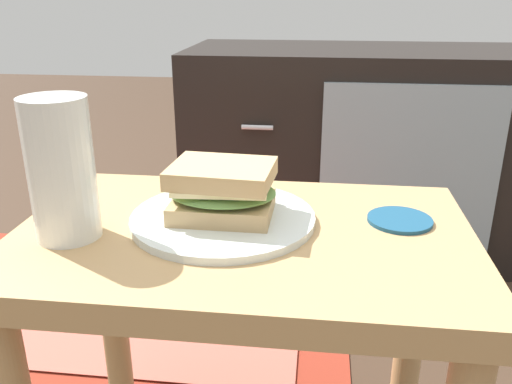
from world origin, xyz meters
TOP-DOWN VIEW (x-y plane):
  - side_table at (0.00, 0.00)m, footprint 0.56×0.36m
  - tv_cabinet at (0.20, 0.95)m, footprint 0.96×0.46m
  - area_rug at (-0.44, 0.51)m, footprint 1.22×0.67m
  - plate at (-0.03, 0.02)m, footprint 0.23×0.23m
  - sandwich_front at (-0.03, 0.02)m, footprint 0.13×0.11m
  - beer_glass at (-0.20, -0.04)m, footprint 0.08×0.08m
  - coaster at (0.19, 0.05)m, footprint 0.08×0.08m

SIDE VIEW (x-z plane):
  - area_rug at x=-0.44m, z-range 0.00..0.01m
  - tv_cabinet at x=0.20m, z-range 0.00..0.58m
  - side_table at x=0.00m, z-range 0.14..0.60m
  - coaster at x=0.19m, z-range 0.46..0.47m
  - plate at x=-0.03m, z-range 0.46..0.47m
  - sandwich_front at x=-0.03m, z-range 0.47..0.54m
  - beer_glass at x=-0.20m, z-range 0.46..0.62m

